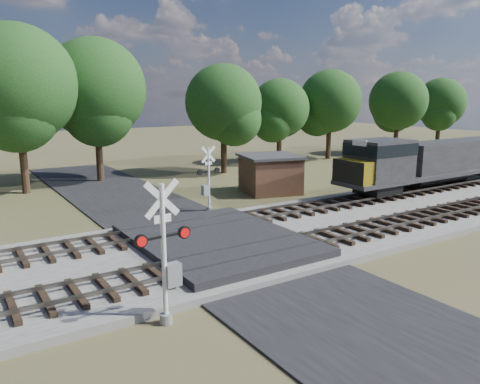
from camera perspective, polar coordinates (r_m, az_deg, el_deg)
ground at (r=21.62m, az=-2.14°, el=-7.26°), size 160.00×160.00×0.00m
ballast_bed at (r=28.13m, az=15.13°, el=-2.84°), size 140.00×10.00×0.30m
road at (r=21.61m, az=-2.14°, el=-7.16°), size 7.00×60.00×0.08m
crossing_panel at (r=21.93m, az=-2.82°, el=-6.12°), size 7.00×9.00×0.62m
track_near at (r=21.68m, az=7.75°, el=-6.16°), size 140.00×2.60×0.33m
track_far at (r=25.52m, az=0.45°, el=-3.30°), size 140.00×2.60×0.33m
crossing_signal_near at (r=14.71m, az=-8.89°, el=-8.80°), size 1.86×0.41×4.61m
crossing_signal_far at (r=28.42m, az=-3.96°, el=0.88°), size 1.64×0.38×4.06m
equipment_shed at (r=34.24m, az=3.71°, el=2.26°), size 4.91×4.91×2.77m
treeline at (r=39.38m, az=-15.21°, el=11.20°), size 80.96×10.28×11.96m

